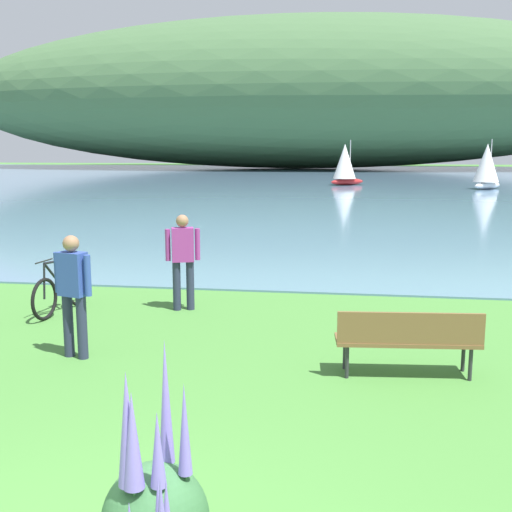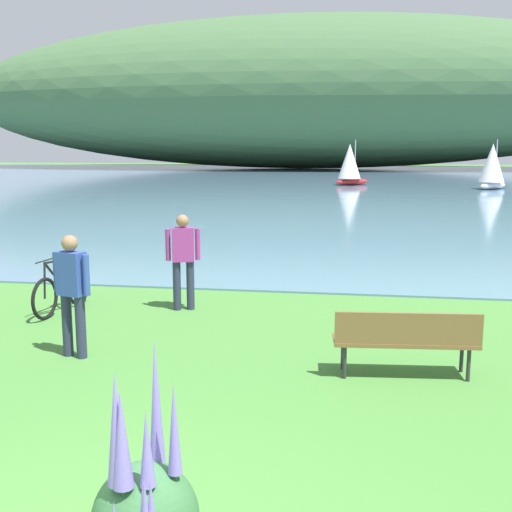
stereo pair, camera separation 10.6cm
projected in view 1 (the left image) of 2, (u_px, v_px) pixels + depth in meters
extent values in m
cube|color=#5B7F9E|center=(330.00, 181.00, 51.61)|extent=(180.00, 80.00, 0.04)
ellipsoid|color=#42663D|center=(296.00, 94.00, 79.49)|extent=(90.48, 28.00, 18.67)
cube|color=brown|center=(407.00, 341.00, 8.03)|extent=(1.84, 0.64, 0.05)
cube|color=brown|center=(411.00, 328.00, 7.78)|extent=(1.80, 0.20, 0.40)
cylinder|color=#2D2D33|center=(345.00, 352.00, 8.27)|extent=(0.05, 0.05, 0.45)
cylinder|color=#2D2D33|center=(463.00, 354.00, 8.19)|extent=(0.05, 0.05, 0.45)
cylinder|color=#2D2D33|center=(347.00, 361.00, 7.94)|extent=(0.05, 0.05, 0.45)
cylinder|color=#2D2D33|center=(470.00, 363.00, 7.86)|extent=(0.05, 0.05, 0.45)
torus|color=black|center=(44.00, 299.00, 10.58)|extent=(0.15, 0.72, 0.72)
torus|color=black|center=(78.00, 286.00, 11.57)|extent=(0.15, 0.72, 0.72)
cylinder|color=black|center=(55.00, 277.00, 10.84)|extent=(0.12, 0.61, 0.61)
cylinder|color=black|center=(55.00, 262.00, 10.84)|extent=(0.12, 0.66, 0.09)
cylinder|color=black|center=(65.00, 275.00, 11.16)|extent=(0.06, 0.13, 0.54)
cylinder|color=black|center=(72.00, 288.00, 11.37)|extent=(0.08, 0.43, 0.05)
cylinder|color=black|center=(72.00, 273.00, 11.36)|extent=(0.07, 0.37, 0.56)
cylinder|color=black|center=(44.00, 281.00, 10.55)|extent=(0.05, 0.09, 0.60)
cube|color=black|center=(66.00, 258.00, 11.15)|extent=(0.13, 0.25, 0.05)
cylinder|color=black|center=(44.00, 261.00, 10.51)|extent=(0.08, 0.48, 0.02)
cylinder|color=#282D47|center=(177.00, 286.00, 11.21)|extent=(0.14, 0.14, 0.88)
cylinder|color=#282D47|center=(190.00, 285.00, 11.25)|extent=(0.14, 0.14, 0.88)
cube|color=#9E338C|center=(183.00, 245.00, 11.10)|extent=(0.43, 0.32, 0.60)
sphere|color=#9E7051|center=(182.00, 221.00, 11.03)|extent=(0.22, 0.22, 0.22)
cylinder|color=#9E338C|center=(168.00, 245.00, 11.06)|extent=(0.09, 0.09, 0.56)
cylinder|color=#9E338C|center=(197.00, 244.00, 11.14)|extent=(0.09, 0.09, 0.56)
cylinder|color=#282D47|center=(68.00, 326.00, 8.74)|extent=(0.14, 0.14, 0.88)
cylinder|color=#282D47|center=(82.00, 328.00, 8.64)|extent=(0.14, 0.14, 0.88)
cube|color=#334CA5|center=(72.00, 274.00, 8.56)|extent=(0.43, 0.32, 0.60)
sphere|color=#9E7051|center=(71.00, 243.00, 8.49)|extent=(0.22, 0.22, 0.22)
cylinder|color=#334CA5|center=(58.00, 272.00, 8.67)|extent=(0.09, 0.09, 0.56)
cylinder|color=#334CA5|center=(88.00, 276.00, 8.46)|extent=(0.09, 0.09, 0.56)
cylinder|color=#386B3D|center=(130.00, 493.00, 4.04)|extent=(0.02, 0.02, 0.12)
cone|color=#8470D1|center=(128.00, 429.00, 3.96)|extent=(0.14, 0.14, 0.76)
cylinder|color=#386B3D|center=(135.00, 496.00, 4.00)|extent=(0.02, 0.02, 0.12)
cone|color=#8470D1|center=(133.00, 440.00, 3.94)|extent=(0.14, 0.14, 0.64)
cylinder|color=#386B3D|center=(159.00, 495.00, 4.02)|extent=(0.02, 0.02, 0.12)
cone|color=#8470D1|center=(158.00, 449.00, 3.97)|extent=(0.10, 0.10, 0.50)
cylinder|color=#386B3D|center=(186.00, 482.00, 4.17)|extent=(0.02, 0.02, 0.12)
cone|color=#8470D1|center=(185.00, 429.00, 4.11)|extent=(0.10, 0.10, 0.63)
cylinder|color=#386B3D|center=(168.00, 470.00, 4.33)|extent=(0.02, 0.02, 0.12)
cone|color=#8470D1|center=(166.00, 401.00, 4.25)|extent=(0.11, 0.11, 0.87)
ellipsoid|color=#B22323|center=(347.00, 182.00, 46.44)|extent=(2.72, 2.28, 0.49)
cylinder|color=#B2B2B2|center=(350.00, 159.00, 46.26)|extent=(0.07, 0.07, 2.79)
cone|color=white|center=(345.00, 161.00, 46.06)|extent=(2.32, 2.32, 2.51)
ellipsoid|color=white|center=(487.00, 185.00, 42.17)|extent=(2.44, 2.62, 0.49)
cylinder|color=#B2B2B2|center=(491.00, 160.00, 42.03)|extent=(0.07, 0.07, 2.80)
cone|color=white|center=(487.00, 163.00, 41.75)|extent=(2.34, 2.34, 2.52)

